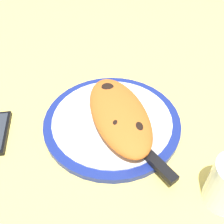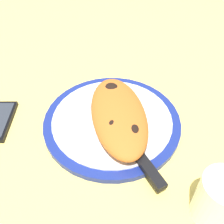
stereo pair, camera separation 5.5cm
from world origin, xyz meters
The scene contains 5 objects.
ground_plane centered at (0.00, 0.00, -1.50)cm, with size 150.00×150.00×3.00cm, color #EACC60.
plate centered at (0.00, 0.00, 0.79)cm, with size 29.96×29.96×1.64cm.
calzone centered at (0.87, 1.48, 3.95)cm, with size 26.09×17.40×4.58cm.
fork centered at (1.14, -5.98, 1.84)cm, with size 16.05×3.02×0.40cm.
knife centered at (8.98, 5.74, 2.13)cm, with size 21.43×15.53×1.20cm.
Camera 1 is at (39.16, -1.04, 42.60)cm, focal length 41.68 mm.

